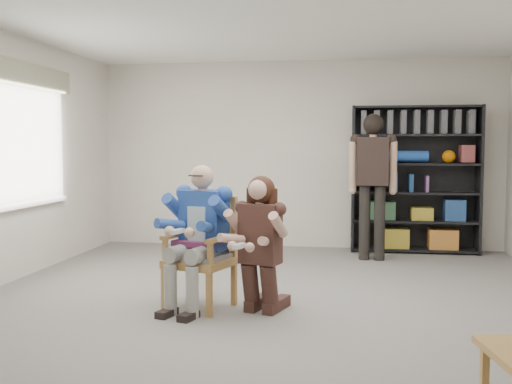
% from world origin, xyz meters
% --- Properties ---
extents(room_shell, '(6.00, 7.00, 2.80)m').
position_xyz_m(room_shell, '(0.00, 0.00, 1.40)').
color(room_shell, white).
rests_on(room_shell, ground).
extents(floor, '(6.00, 7.00, 0.01)m').
position_xyz_m(floor, '(0.00, 0.00, 0.00)').
color(floor, slate).
rests_on(floor, ground).
extents(window_left, '(0.16, 2.00, 1.75)m').
position_xyz_m(window_left, '(-2.95, 1.00, 1.63)').
color(window_left, silver).
rests_on(window_left, room_shell).
extents(armchair, '(0.76, 0.74, 1.05)m').
position_xyz_m(armchair, '(-0.63, -0.11, 0.52)').
color(armchair, '#9C7243').
rests_on(armchair, floor).
extents(seated_man, '(0.81, 0.96, 1.36)m').
position_xyz_m(seated_man, '(-0.63, -0.11, 0.68)').
color(seated_man, navy).
rests_on(seated_man, floor).
extents(kneeling_woman, '(0.75, 0.96, 1.25)m').
position_xyz_m(kneeling_woman, '(-0.05, -0.23, 0.62)').
color(kneeling_woman, '#34231C').
rests_on(kneeling_woman, floor).
extents(bookshelf, '(1.80, 0.38, 2.10)m').
position_xyz_m(bookshelf, '(1.70, 3.28, 1.05)').
color(bookshelf, black).
rests_on(bookshelf, floor).
extents(standing_man, '(0.62, 0.37, 1.93)m').
position_xyz_m(standing_man, '(1.07, 2.58, 0.97)').
color(standing_man, black).
rests_on(standing_man, floor).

